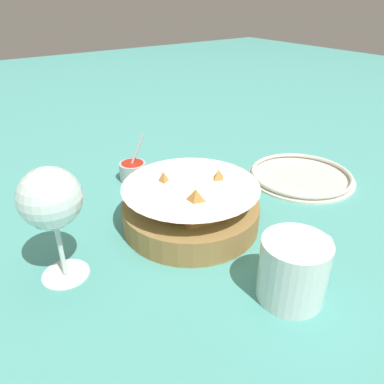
# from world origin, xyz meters

# --- Properties ---
(ground_plane) EXTENTS (4.00, 4.00, 0.00)m
(ground_plane) POSITION_xyz_m (0.00, 0.00, 0.00)
(ground_plane) COLOR teal
(food_basket) EXTENTS (0.23, 0.23, 0.10)m
(food_basket) POSITION_xyz_m (0.00, 0.02, 0.04)
(food_basket) COLOR olive
(food_basket) RESTS_ON ground_plane
(sauce_cup) EXTENTS (0.06, 0.06, 0.10)m
(sauce_cup) POSITION_xyz_m (-0.00, 0.23, 0.02)
(sauce_cup) COLOR #B7B7BC
(sauce_cup) RESTS_ON ground_plane
(wine_glass) EXTENTS (0.08, 0.08, 0.17)m
(wine_glass) POSITION_xyz_m (-0.22, 0.02, 0.12)
(wine_glass) COLOR silver
(wine_glass) RESTS_ON ground_plane
(beer_mug) EXTENTS (0.12, 0.09, 0.09)m
(beer_mug) POSITION_xyz_m (0.01, -0.19, 0.04)
(beer_mug) COLOR silver
(beer_mug) RESTS_ON ground_plane
(side_plate) EXTENTS (0.22, 0.22, 0.01)m
(side_plate) POSITION_xyz_m (0.30, 0.03, 0.01)
(side_plate) COLOR silver
(side_plate) RESTS_ON ground_plane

